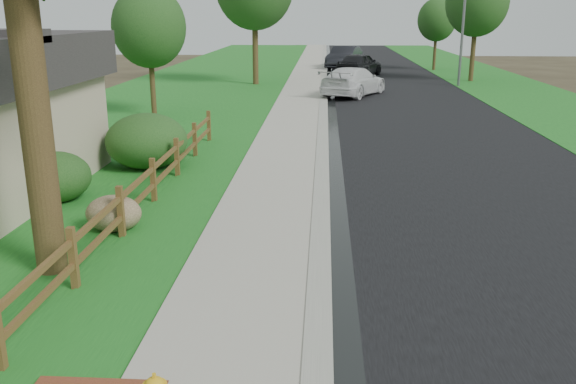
# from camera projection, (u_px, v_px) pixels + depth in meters

# --- Properties ---
(road) EXTENTS (8.00, 90.00, 0.02)m
(road) POSITION_uv_depth(u_px,v_px,m) (387.00, 81.00, 40.39)
(road) COLOR black
(road) RESTS_ON ground
(curb) EXTENTS (0.40, 90.00, 0.12)m
(curb) POSITION_uv_depth(u_px,v_px,m) (324.00, 80.00, 40.62)
(curb) COLOR gray
(curb) RESTS_ON ground
(wet_gutter) EXTENTS (0.50, 90.00, 0.00)m
(wet_gutter) POSITION_uv_depth(u_px,v_px,m) (329.00, 80.00, 40.61)
(wet_gutter) COLOR black
(wet_gutter) RESTS_ON road
(sidewalk) EXTENTS (2.20, 90.00, 0.10)m
(sidewalk) POSITION_uv_depth(u_px,v_px,m) (305.00, 80.00, 40.69)
(sidewalk) COLOR #A79F92
(sidewalk) RESTS_ON ground
(grass_strip) EXTENTS (1.60, 90.00, 0.06)m
(grass_strip) POSITION_uv_depth(u_px,v_px,m) (276.00, 80.00, 40.81)
(grass_strip) COLOR #1A5C1D
(grass_strip) RESTS_ON ground
(lawn_near) EXTENTS (9.00, 90.00, 0.04)m
(lawn_near) POSITION_uv_depth(u_px,v_px,m) (200.00, 80.00, 41.10)
(lawn_near) COLOR #1A5C1D
(lawn_near) RESTS_ON ground
(verge_far) EXTENTS (6.00, 90.00, 0.04)m
(verge_far) POSITION_uv_depth(u_px,v_px,m) (493.00, 82.00, 40.00)
(verge_far) COLOR #1A5C1D
(verge_far) RESTS_ON ground
(ranch_fence) EXTENTS (0.12, 16.92, 1.10)m
(ranch_fence) POSITION_uv_depth(u_px,v_px,m) (138.00, 192.00, 13.31)
(ranch_fence) COLOR #543B1C
(ranch_fence) RESTS_ON ground
(white_suv) EXTENTS (4.18, 5.72, 1.54)m
(white_suv) POSITION_uv_depth(u_px,v_px,m) (353.00, 81.00, 33.05)
(white_suv) COLOR silver
(white_suv) RESTS_ON road
(dark_car_mid) EXTENTS (3.77, 5.27, 1.67)m
(dark_car_mid) POSITION_uv_depth(u_px,v_px,m) (359.00, 64.00, 43.09)
(dark_car_mid) COLOR black
(dark_car_mid) RESTS_ON road
(dark_car_far) EXTENTS (3.23, 5.64, 1.76)m
(dark_car_far) POSITION_uv_depth(u_px,v_px,m) (344.00, 57.00, 49.17)
(dark_car_far) COLOR black
(dark_car_far) RESTS_ON road
(streetlight) EXTENTS (1.83, 0.28, 7.92)m
(streetlight) POSITION_uv_depth(u_px,v_px,m) (462.00, 11.00, 36.37)
(streetlight) COLOR slate
(streetlight) RESTS_ON ground
(boulder) EXTENTS (1.20, 0.93, 0.77)m
(boulder) POSITION_uv_depth(u_px,v_px,m) (114.00, 214.00, 12.64)
(boulder) COLOR brown
(boulder) RESTS_ON ground
(shrub_c) EXTENTS (1.91, 1.91, 1.21)m
(shrub_c) POSITION_uv_depth(u_px,v_px,m) (55.00, 177.00, 14.59)
(shrub_c) COLOR #173F16
(shrub_c) RESTS_ON ground
(shrub_d) EXTENTS (2.48, 2.48, 1.61)m
(shrub_d) POSITION_uv_depth(u_px,v_px,m) (147.00, 141.00, 17.69)
(shrub_d) COLOR #173F16
(shrub_d) RESTS_ON ground
(tree_near_left) EXTENTS (3.11, 3.11, 5.51)m
(tree_near_left) POSITION_uv_depth(u_px,v_px,m) (149.00, 27.00, 25.65)
(tree_near_left) COLOR #3A2A17
(tree_near_left) RESTS_ON ground
(tree_mid_right) EXTENTS (3.99, 3.99, 7.23)m
(tree_mid_right) POSITION_uv_depth(u_px,v_px,m) (477.00, 2.00, 38.80)
(tree_mid_right) COLOR #3A2A17
(tree_mid_right) RESTS_ON ground
(tree_far_right) EXTENTS (2.96, 2.96, 5.47)m
(tree_far_right) POSITION_uv_depth(u_px,v_px,m) (437.00, 20.00, 46.86)
(tree_far_right) COLOR #3A2A17
(tree_far_right) RESTS_ON ground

